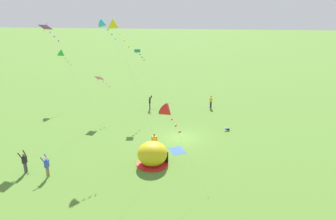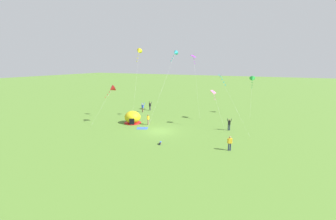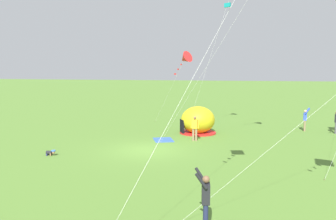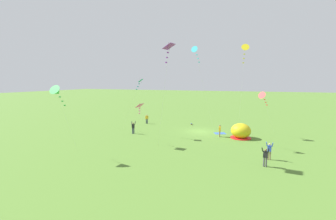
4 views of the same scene
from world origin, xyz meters
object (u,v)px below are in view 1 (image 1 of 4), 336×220
object	(u,v)px
person_near_tent	(47,166)
kite_red	(167,112)
popup_tent	(152,154)
person_watching_sky	(154,141)
person_far_back	(150,102)
toddler_crawling	(227,129)
kite_green	(62,54)
kite_purple	(48,30)
kite_teal	(139,54)
person_strolling	(211,101)
kite_yellow	(115,26)
kite_cyan	(104,25)
kite_pink	(101,80)
person_center_field	(25,162)

from	to	relation	value
person_near_tent	kite_red	xyz separation A→B (m)	(0.42, -9.79, 4.84)
popup_tent	person_near_tent	distance (m)	8.73
person_watching_sky	person_far_back	distance (m)	12.84
toddler_crawling	kite_green	bearing A→B (deg)	69.74
kite_green	kite_purple	size ratio (longest dim) A/B	0.65
person_near_tent	kite_red	bearing A→B (deg)	-87.54
kite_red	kite_teal	distance (m)	17.44
person_far_back	person_near_tent	bearing A→B (deg)	164.26
person_strolling	kite_yellow	distance (m)	21.85
kite_cyan	kite_yellow	distance (m)	6.13
toddler_crawling	person_watching_sky	bearing A→B (deg)	129.86
popup_tent	person_strolling	size ratio (longest dim) A/B	1.63
toddler_crawling	kite_pink	bearing A→B (deg)	79.85
popup_tent	person_center_field	xyz separation A→B (m)	(-2.65, 10.32, 0.00)
person_near_tent	kite_green	size ratio (longest dim) A/B	0.25
person_strolling	person_near_tent	xyz separation A→B (m)	(-20.18, 13.28, 0.03)
person_center_field	kite_pink	distance (m)	14.89
toddler_crawling	kite_yellow	size ratio (longest dim) A/B	0.04
person_strolling	kite_teal	size ratio (longest dim) A/B	0.21
person_strolling	kite_yellow	size ratio (longest dim) A/B	0.14
toddler_crawling	kite_teal	distance (m)	13.96
person_strolling	kite_purple	bearing A→B (deg)	122.25
person_near_tent	kite_green	bearing A→B (deg)	19.29
kite_yellow	kite_purple	distance (m)	11.11
person_strolling	toddler_crawling	bearing A→B (deg)	-167.65
person_strolling	person_near_tent	bearing A→B (deg)	146.64
person_near_tent	kite_purple	xyz separation A→B (m)	(9.62, 3.45, 9.93)
toddler_crawling	person_far_back	world-z (taller)	person_far_back
popup_tent	kite_teal	distance (m)	15.75
person_watching_sky	kite_cyan	world-z (taller)	kite_cyan
toddler_crawling	kite_red	bearing A→B (deg)	155.49
toddler_crawling	popup_tent	bearing A→B (deg)	142.06
person_watching_sky	person_near_tent	world-z (taller)	person_near_tent
kite_red	kite_cyan	bearing A→B (deg)	41.07
person_watching_sky	kite_purple	xyz separation A→B (m)	(3.63, 11.31, 9.96)
person_watching_sky	kite_green	distance (m)	21.43
toddler_crawling	person_strolling	size ratio (longest dim) A/B	0.32
popup_tent	person_near_tent	world-z (taller)	popup_tent
person_far_back	kite_red	size ratio (longest dim) A/B	0.29
kite_cyan	person_center_field	bearing A→B (deg)	148.35
person_center_field	kite_yellow	bearing A→B (deg)	-71.89
kite_green	kite_yellow	world-z (taller)	kite_yellow
person_watching_sky	person_near_tent	distance (m)	9.88
kite_pink	person_center_field	bearing A→B (deg)	170.98
person_center_field	person_watching_sky	xyz separation A→B (m)	(5.51, -10.03, -0.03)
kite_cyan	kite_yellow	world-z (taller)	kite_yellow
popup_tent	person_strolling	bearing A→B (deg)	-16.77
popup_tent	kite_cyan	world-z (taller)	kite_cyan
kite_pink	person_near_tent	bearing A→B (deg)	179.68
person_strolling	kite_cyan	bearing A→B (deg)	138.02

